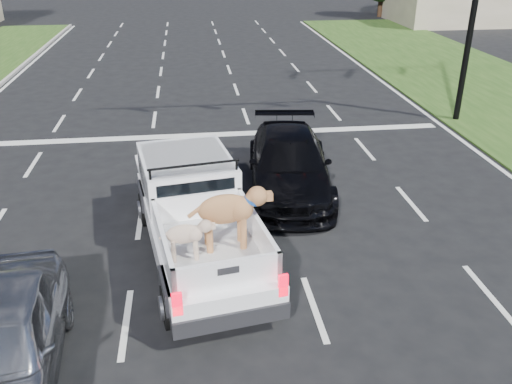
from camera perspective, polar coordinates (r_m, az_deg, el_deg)
ground at (r=10.32m, az=-3.60°, el=-12.87°), size 160.00×160.00×0.00m
road_markings at (r=15.98m, az=-5.23°, el=1.87°), size 17.75×60.00×0.01m
pickup_truck at (r=11.62m, az=-6.19°, el=-2.26°), size 2.93×5.95×2.13m
silver_sedan at (r=9.41m, az=-25.38°, el=-14.26°), size 2.19×4.61×1.52m
black_coupe at (r=14.69m, az=3.50°, el=2.97°), size 2.77×5.52×1.54m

